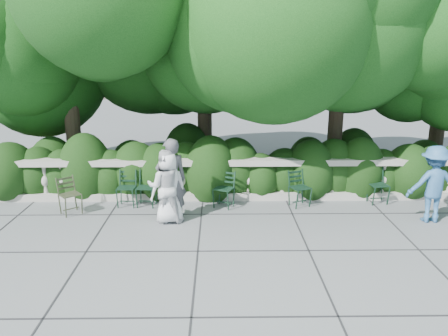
{
  "coord_description": "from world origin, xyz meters",
  "views": [
    {
      "loc": [
        -0.12,
        -8.15,
        3.53
      ],
      "look_at": [
        0.0,
        1.0,
        1.0
      ],
      "focal_mm": 35.0,
      "sensor_mm": 36.0,
      "label": 1
    }
  ],
  "objects_px": {
    "person_businessman": "(168,187)",
    "person_woman_grey": "(171,180)",
    "chair_b": "(145,208)",
    "chair_d": "(303,208)",
    "chair_f": "(380,205)",
    "person_casual_man": "(165,186)",
    "chair_c": "(126,208)",
    "person_older_blue": "(433,184)",
    "chair_e": "(221,209)",
    "chair_weathered": "(74,216)"
  },
  "relations": [
    {
      "from": "person_businessman",
      "to": "person_woman_grey",
      "type": "height_order",
      "value": "person_woman_grey"
    },
    {
      "from": "person_businessman",
      "to": "person_woman_grey",
      "type": "bearing_deg",
      "value": -139.57
    },
    {
      "from": "chair_weathered",
      "to": "person_casual_man",
      "type": "bearing_deg",
      "value": -49.81
    },
    {
      "from": "chair_e",
      "to": "person_older_blue",
      "type": "distance_m",
      "value": 4.51
    },
    {
      "from": "person_casual_man",
      "to": "person_woman_grey",
      "type": "bearing_deg",
      "value": -142.52
    },
    {
      "from": "person_woman_grey",
      "to": "person_older_blue",
      "type": "relative_size",
      "value": 1.09
    },
    {
      "from": "chair_c",
      "to": "chair_weathered",
      "type": "height_order",
      "value": "same"
    },
    {
      "from": "chair_c",
      "to": "chair_e",
      "type": "bearing_deg",
      "value": 0.36
    },
    {
      "from": "chair_e",
      "to": "chair_weathered",
      "type": "height_order",
      "value": "same"
    },
    {
      "from": "person_businessman",
      "to": "chair_e",
      "type": "bearing_deg",
      "value": -170.09
    },
    {
      "from": "chair_b",
      "to": "person_businessman",
      "type": "distance_m",
      "value": 1.27
    },
    {
      "from": "chair_d",
      "to": "person_casual_man",
      "type": "relative_size",
      "value": 0.54
    },
    {
      "from": "chair_b",
      "to": "person_older_blue",
      "type": "distance_m",
      "value": 6.22
    },
    {
      "from": "chair_c",
      "to": "chair_weathered",
      "type": "xyz_separation_m",
      "value": [
        -1.03,
        -0.44,
        0.0
      ]
    },
    {
      "from": "chair_f",
      "to": "person_businessman",
      "type": "height_order",
      "value": "person_businessman"
    },
    {
      "from": "chair_c",
      "to": "chair_d",
      "type": "height_order",
      "value": "same"
    },
    {
      "from": "chair_c",
      "to": "chair_f",
      "type": "bearing_deg",
      "value": 3.89
    },
    {
      "from": "chair_b",
      "to": "chair_d",
      "type": "relative_size",
      "value": 1.0
    },
    {
      "from": "person_woman_grey",
      "to": "chair_c",
      "type": "bearing_deg",
      "value": -51.54
    },
    {
      "from": "chair_d",
      "to": "person_older_blue",
      "type": "distance_m",
      "value": 2.76
    },
    {
      "from": "person_casual_man",
      "to": "person_older_blue",
      "type": "relative_size",
      "value": 0.96
    },
    {
      "from": "person_older_blue",
      "to": "chair_b",
      "type": "bearing_deg",
      "value": -8.32
    },
    {
      "from": "chair_c",
      "to": "chair_d",
      "type": "relative_size",
      "value": 1.0
    },
    {
      "from": "person_businessman",
      "to": "person_woman_grey",
      "type": "relative_size",
      "value": 0.85
    },
    {
      "from": "chair_c",
      "to": "person_businessman",
      "type": "xyz_separation_m",
      "value": [
        1.08,
        -0.8,
        0.75
      ]
    },
    {
      "from": "chair_b",
      "to": "chair_f",
      "type": "distance_m",
      "value": 5.42
    },
    {
      "from": "chair_b",
      "to": "chair_e",
      "type": "distance_m",
      "value": 1.73
    },
    {
      "from": "person_businessman",
      "to": "person_older_blue",
      "type": "relative_size",
      "value": 0.93
    },
    {
      "from": "chair_b",
      "to": "person_woman_grey",
      "type": "relative_size",
      "value": 0.48
    },
    {
      "from": "chair_weathered",
      "to": "chair_d",
      "type": "bearing_deg",
      "value": -35.71
    },
    {
      "from": "chair_b",
      "to": "person_businessman",
      "type": "bearing_deg",
      "value": -44.52
    },
    {
      "from": "chair_f",
      "to": "person_woman_grey",
      "type": "distance_m",
      "value": 4.88
    },
    {
      "from": "chair_b",
      "to": "person_businessman",
      "type": "height_order",
      "value": "person_businessman"
    },
    {
      "from": "chair_d",
      "to": "person_casual_man",
      "type": "distance_m",
      "value": 3.2
    },
    {
      "from": "chair_e",
      "to": "person_woman_grey",
      "type": "relative_size",
      "value": 0.48
    },
    {
      "from": "chair_e",
      "to": "chair_weathered",
      "type": "relative_size",
      "value": 1.0
    },
    {
      "from": "chair_b",
      "to": "chair_c",
      "type": "bearing_deg",
      "value": -173.01
    },
    {
      "from": "chair_c",
      "to": "person_older_blue",
      "type": "bearing_deg",
      "value": -4.63
    },
    {
      "from": "chair_d",
      "to": "chair_f",
      "type": "xyz_separation_m",
      "value": [
        1.83,
        0.17,
        0.0
      ]
    },
    {
      "from": "chair_c",
      "to": "person_businessman",
      "type": "bearing_deg",
      "value": -33.87
    },
    {
      "from": "person_woman_grey",
      "to": "chair_e",
      "type": "bearing_deg",
      "value": -169.53
    },
    {
      "from": "chair_c",
      "to": "person_casual_man",
      "type": "relative_size",
      "value": 0.54
    },
    {
      "from": "chair_f",
      "to": "chair_weathered",
      "type": "xyz_separation_m",
      "value": [
        -6.89,
        -0.57,
        0.0
      ]
    },
    {
      "from": "chair_c",
      "to": "person_businessman",
      "type": "relative_size",
      "value": 0.56
    },
    {
      "from": "chair_e",
      "to": "person_businessman",
      "type": "xyz_separation_m",
      "value": [
        -1.09,
        -0.71,
        0.75
      ]
    },
    {
      "from": "chair_f",
      "to": "person_casual_man",
      "type": "distance_m",
      "value": 4.99
    },
    {
      "from": "chair_e",
      "to": "chair_weathered",
      "type": "xyz_separation_m",
      "value": [
        -3.2,
        -0.35,
        0.0
      ]
    },
    {
      "from": "person_businessman",
      "to": "chair_f",
      "type": "bearing_deg",
      "value": 167.69
    },
    {
      "from": "chair_b",
      "to": "chair_d",
      "type": "distance_m",
      "value": 3.59
    },
    {
      "from": "chair_e",
      "to": "person_businessman",
      "type": "bearing_deg",
      "value": -121.9
    }
  ]
}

